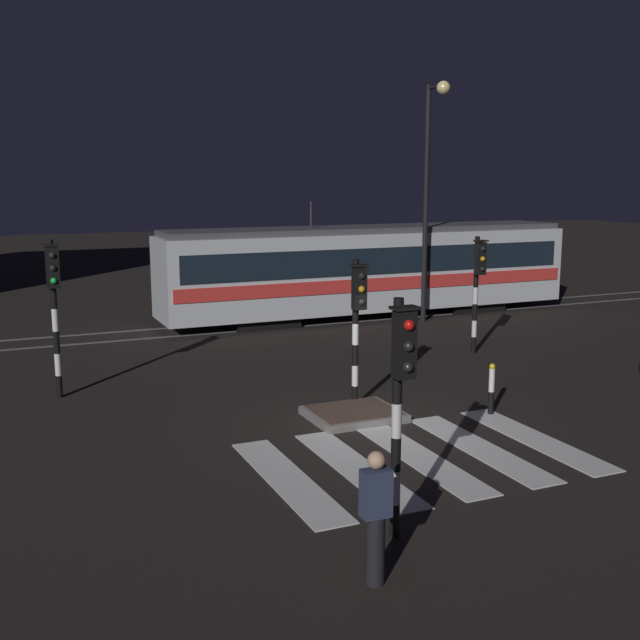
{
  "coord_description": "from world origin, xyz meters",
  "views": [
    {
      "loc": [
        -6.91,
        -13.16,
        4.92
      ],
      "look_at": [
        0.79,
        4.45,
        1.4
      ],
      "focal_mm": 43.51,
      "sensor_mm": 36.0,
      "label": 1
    }
  ],
  "objects_px": {
    "street_lamp_trackside_right": "(430,176)",
    "pedestrian_waiting_at_kerb": "(376,517)",
    "traffic_light_corner_far_right": "(478,277)",
    "tram": "(370,269)",
    "traffic_light_corner_far_left": "(54,295)",
    "bollard_island_edge": "(491,389)",
    "traffic_light_kerb_mid_left": "(400,384)",
    "traffic_light_median_centre": "(357,311)"
  },
  "relations": [
    {
      "from": "traffic_light_corner_far_left",
      "to": "bollard_island_edge",
      "type": "bearing_deg",
      "value": -30.98
    },
    {
      "from": "pedestrian_waiting_at_kerb",
      "to": "traffic_light_corner_far_right",
      "type": "bearing_deg",
      "value": 49.93
    },
    {
      "from": "tram",
      "to": "pedestrian_waiting_at_kerb",
      "type": "xyz_separation_m",
      "value": [
        -8.5,
        -16.69,
        -0.87
      ]
    },
    {
      "from": "tram",
      "to": "pedestrian_waiting_at_kerb",
      "type": "relative_size",
      "value": 8.92
    },
    {
      "from": "traffic_light_corner_far_left",
      "to": "tram",
      "type": "relative_size",
      "value": 0.24
    },
    {
      "from": "traffic_light_corner_far_right",
      "to": "pedestrian_waiting_at_kerb",
      "type": "height_order",
      "value": "traffic_light_corner_far_right"
    },
    {
      "from": "pedestrian_waiting_at_kerb",
      "to": "bollard_island_edge",
      "type": "relative_size",
      "value": 1.54
    },
    {
      "from": "traffic_light_corner_far_left",
      "to": "traffic_light_median_centre",
      "type": "relative_size",
      "value": 1.11
    },
    {
      "from": "tram",
      "to": "bollard_island_edge",
      "type": "xyz_separation_m",
      "value": [
        -3.04,
        -11.52,
        -1.19
      ]
    },
    {
      "from": "traffic_light_corner_far_right",
      "to": "bollard_island_edge",
      "type": "bearing_deg",
      "value": -121.69
    },
    {
      "from": "traffic_light_median_centre",
      "to": "pedestrian_waiting_at_kerb",
      "type": "height_order",
      "value": "traffic_light_median_centre"
    },
    {
      "from": "bollard_island_edge",
      "to": "street_lamp_trackside_right",
      "type": "bearing_deg",
      "value": 65.95
    },
    {
      "from": "bollard_island_edge",
      "to": "traffic_light_corner_far_left",
      "type": "bearing_deg",
      "value": 149.02
    },
    {
      "from": "bollard_island_edge",
      "to": "tram",
      "type": "bearing_deg",
      "value": 75.24
    },
    {
      "from": "traffic_light_corner_far_left",
      "to": "traffic_light_median_centre",
      "type": "bearing_deg",
      "value": -29.57
    },
    {
      "from": "bollard_island_edge",
      "to": "traffic_light_median_centre",
      "type": "bearing_deg",
      "value": 145.7
    },
    {
      "from": "traffic_light_corner_far_left",
      "to": "traffic_light_corner_far_right",
      "type": "height_order",
      "value": "traffic_light_corner_far_left"
    },
    {
      "from": "traffic_light_median_centre",
      "to": "bollard_island_edge",
      "type": "xyz_separation_m",
      "value": [
        2.36,
        -1.61,
        -1.57
      ]
    },
    {
      "from": "traffic_light_corner_far_left",
      "to": "pedestrian_waiting_at_kerb",
      "type": "height_order",
      "value": "traffic_light_corner_far_left"
    },
    {
      "from": "traffic_light_kerb_mid_left",
      "to": "traffic_light_corner_far_left",
      "type": "xyz_separation_m",
      "value": [
        -3.6,
        9.17,
        0.15
      ]
    },
    {
      "from": "traffic_light_kerb_mid_left",
      "to": "traffic_light_corner_far_right",
      "type": "height_order",
      "value": "traffic_light_kerb_mid_left"
    },
    {
      "from": "street_lamp_trackside_right",
      "to": "traffic_light_corner_far_left",
      "type": "bearing_deg",
      "value": -159.3
    },
    {
      "from": "traffic_light_median_centre",
      "to": "traffic_light_corner_far_right",
      "type": "bearing_deg",
      "value": 31.71
    },
    {
      "from": "bollard_island_edge",
      "to": "traffic_light_corner_far_right",
      "type": "bearing_deg",
      "value": 58.31
    },
    {
      "from": "traffic_light_corner_far_left",
      "to": "bollard_island_edge",
      "type": "relative_size",
      "value": 3.24
    },
    {
      "from": "street_lamp_trackside_right",
      "to": "tram",
      "type": "bearing_deg",
      "value": 124.74
    },
    {
      "from": "traffic_light_corner_far_right",
      "to": "pedestrian_waiting_at_kerb",
      "type": "xyz_separation_m",
      "value": [
        -8.53,
        -10.14,
        -1.32
      ]
    },
    {
      "from": "traffic_light_kerb_mid_left",
      "to": "traffic_light_median_centre",
      "type": "distance_m",
      "value": 6.27
    },
    {
      "from": "traffic_light_corner_far_left",
      "to": "street_lamp_trackside_right",
      "type": "height_order",
      "value": "street_lamp_trackside_right"
    },
    {
      "from": "traffic_light_median_centre",
      "to": "traffic_light_corner_far_right",
      "type": "distance_m",
      "value": 6.38
    },
    {
      "from": "traffic_light_corner_far_left",
      "to": "street_lamp_trackside_right",
      "type": "distance_m",
      "value": 13.65
    },
    {
      "from": "street_lamp_trackside_right",
      "to": "pedestrian_waiting_at_kerb",
      "type": "relative_size",
      "value": 4.67
    },
    {
      "from": "street_lamp_trackside_right",
      "to": "pedestrian_waiting_at_kerb",
      "type": "height_order",
      "value": "street_lamp_trackside_right"
    },
    {
      "from": "traffic_light_corner_far_right",
      "to": "traffic_light_kerb_mid_left",
      "type": "bearing_deg",
      "value": -129.86
    },
    {
      "from": "traffic_light_kerb_mid_left",
      "to": "bollard_island_edge",
      "type": "height_order",
      "value": "traffic_light_kerb_mid_left"
    },
    {
      "from": "pedestrian_waiting_at_kerb",
      "to": "street_lamp_trackside_right",
      "type": "bearing_deg",
      "value": 56.62
    },
    {
      "from": "tram",
      "to": "pedestrian_waiting_at_kerb",
      "type": "bearing_deg",
      "value": -116.98
    },
    {
      "from": "traffic_light_corner_far_left",
      "to": "tram",
      "type": "xyz_separation_m",
      "value": [
        11.25,
        6.58,
        -0.62
      ]
    },
    {
      "from": "traffic_light_corner_far_right",
      "to": "tram",
      "type": "xyz_separation_m",
      "value": [
        -0.03,
        6.56,
        -0.45
      ]
    },
    {
      "from": "traffic_light_corner_far_left",
      "to": "bollard_island_edge",
      "type": "height_order",
      "value": "traffic_light_corner_far_left"
    },
    {
      "from": "tram",
      "to": "pedestrian_waiting_at_kerb",
      "type": "distance_m",
      "value": 18.75
    },
    {
      "from": "traffic_light_median_centre",
      "to": "tram",
      "type": "xyz_separation_m",
      "value": [
        5.4,
        9.91,
        -0.38
      ]
    }
  ]
}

